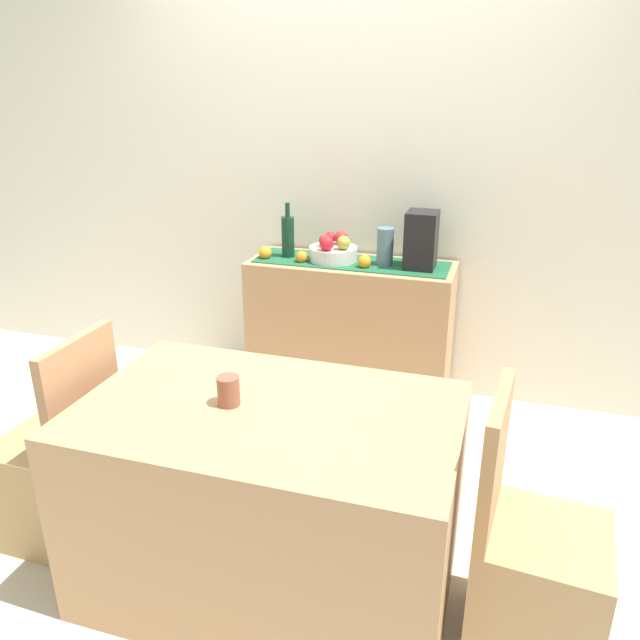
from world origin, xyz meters
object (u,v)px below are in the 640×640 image
fruit_bowl (333,254)px  chair_by_corner (533,577)px  sideboard_console (350,332)px  wine_bottle (288,236)px  chair_near_window (62,478)px  dining_table (271,499)px  coffee_cup (228,391)px  coffee_maker (421,240)px  ceramic_vase (385,247)px

fruit_bowl → chair_by_corner: 1.95m
sideboard_console → wine_bottle: bearing=180.0°
chair_near_window → dining_table: bearing=0.0°
wine_bottle → coffee_cup: wine_bottle is taller
fruit_bowl → chair_by_corner: size_ratio=0.30×
wine_bottle → chair_by_corner: (1.37, -1.49, -0.68)m
sideboard_console → wine_bottle: wine_bottle is taller
coffee_cup → dining_table: bearing=6.3°
coffee_cup → chair_near_window: size_ratio=0.11×
sideboard_console → fruit_bowl: (-0.10, 0.00, 0.46)m
sideboard_console → wine_bottle: (-0.37, 0.00, 0.54)m
wine_bottle → chair_near_window: wine_bottle is taller
sideboard_console → coffee_cup: (-0.04, -1.51, 0.38)m
coffee_maker → coffee_cup: bearing=-105.3°
sideboard_console → coffee_maker: bearing=0.0°
chair_by_corner → fruit_bowl: bearing=126.6°
dining_table → wine_bottle: bearing=107.3°
wine_bottle → ceramic_vase: size_ratio=1.50×
ceramic_vase → dining_table: 1.60m
sideboard_console → dining_table: bearing=-86.3°
sideboard_console → dining_table: sideboard_console is taller
coffee_maker → ceramic_vase: (-0.19, 0.00, -0.05)m
fruit_bowl → dining_table: (0.20, -1.49, -0.50)m
ceramic_vase → coffee_maker: bearing=0.0°
sideboard_console → dining_table: size_ratio=0.88×
ceramic_vase → fruit_bowl: bearing=180.0°
dining_table → chair_by_corner: chair_by_corner is taller
sideboard_console → ceramic_vase: ceramic_vase is taller
coffee_maker → chair_by_corner: (0.63, -1.49, -0.71)m
sideboard_console → ceramic_vase: size_ratio=5.50×
wine_bottle → ceramic_vase: wine_bottle is taller
wine_bottle → coffee_maker: (0.74, -0.00, 0.03)m
ceramic_vase → chair_near_window: bearing=-123.7°
coffee_maker → dining_table: coffee_maker is taller
fruit_bowl → coffee_cup: 1.51m
fruit_bowl → dining_table: 1.59m
ceramic_vase → chair_by_corner: size_ratio=0.23×
wine_bottle → coffee_cup: bearing=-77.7°
coffee_maker → fruit_bowl: bearing=180.0°
wine_bottle → coffee_cup: 1.55m
sideboard_console → coffee_maker: size_ratio=3.70×
coffee_maker → chair_by_corner: size_ratio=0.34×
coffee_cup → ceramic_vase: bearing=81.6°
coffee_cup → chair_by_corner: chair_by_corner is taller
ceramic_vase → chair_near_window: (-1.00, -1.49, -0.66)m
ceramic_vase → dining_table: size_ratio=0.16×
dining_table → coffee_cup: coffee_cup is taller
chair_near_window → sideboard_console: bearing=61.4°
wine_bottle → ceramic_vase: 0.55m
wine_bottle → coffee_maker: size_ratio=1.01×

